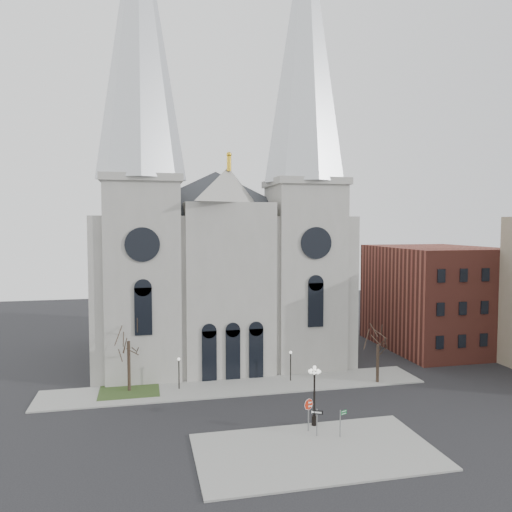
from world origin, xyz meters
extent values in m
plane|color=black|center=(0.00, 0.00, 0.00)|extent=(160.00, 160.00, 0.00)
cube|color=gray|center=(3.00, -5.00, 0.07)|extent=(18.00, 10.00, 0.14)
cube|color=gray|center=(0.00, 11.00, 0.07)|extent=(40.00, 6.00, 0.14)
cube|color=#30461E|center=(-11.00, 12.00, 0.09)|extent=(6.00, 5.00, 0.18)
cube|color=gray|center=(0.00, 26.00, 9.00)|extent=(30.00, 24.00, 18.00)
pyramid|color=#2D3035|center=(0.00, 26.00, 24.00)|extent=(33.00, 26.40, 6.00)
cube|color=gray|center=(-9.50, 17.50, 11.00)|extent=(8.00, 8.00, 22.00)
cone|color=#B8BCC1|center=(-9.50, 17.50, 38.00)|extent=(9.92, 9.92, 32.00)
cylinder|color=black|center=(-9.50, 13.45, 15.00)|extent=(3.60, 0.30, 3.60)
cube|color=gray|center=(9.50, 17.50, 11.00)|extent=(8.00, 8.00, 22.00)
cone|color=#B8BCC1|center=(9.50, 17.50, 38.00)|extent=(9.92, 9.92, 32.00)
cylinder|color=black|center=(9.50, 13.45, 15.00)|extent=(3.60, 0.30, 3.60)
cube|color=gray|center=(0.00, 16.00, 9.75)|extent=(10.00, 5.00, 19.50)
pyramid|color=gray|center=(0.00, 16.00, 21.50)|extent=(11.00, 5.00, 4.00)
cube|color=brown|center=(30.00, 22.00, 7.00)|extent=(14.00, 18.00, 14.00)
cylinder|color=black|center=(-11.00, 12.00, 2.62)|extent=(0.32, 0.32, 5.25)
cylinder|color=black|center=(15.00, 9.00, 2.10)|extent=(0.32, 0.32, 4.20)
cylinder|color=black|center=(-6.00, 11.50, 1.64)|extent=(0.12, 0.12, 3.00)
sphere|color=white|center=(-6.00, 11.50, 3.24)|extent=(0.32, 0.32, 0.32)
cylinder|color=black|center=(6.00, 11.50, 1.64)|extent=(0.12, 0.12, 3.00)
sphere|color=white|center=(6.00, 11.50, 3.24)|extent=(0.32, 0.32, 0.32)
cylinder|color=slate|center=(3.62, -1.49, 1.46)|extent=(0.10, 0.10, 2.63)
cylinder|color=#B2200B|center=(3.62, -1.49, 2.37)|extent=(0.92, 0.10, 0.92)
cylinder|color=white|center=(3.62, -1.49, 2.37)|extent=(0.98, 0.08, 0.98)
cube|color=white|center=(3.62, -1.49, 2.52)|extent=(0.50, 0.05, 0.11)
cube|color=white|center=(3.62, -1.49, 2.22)|extent=(0.57, 0.06, 0.11)
cylinder|color=black|center=(4.47, -0.50, 2.40)|extent=(0.16, 0.16, 4.52)
cylinder|color=black|center=(4.47, -0.50, 0.53)|extent=(0.43, 0.43, 0.79)
sphere|color=white|center=(4.47, -0.50, 5.10)|extent=(0.31, 0.31, 0.31)
cylinder|color=slate|center=(3.96, -2.59, 1.25)|extent=(0.09, 0.09, 2.21)
cube|color=black|center=(3.96, -2.59, 2.09)|extent=(0.90, 0.44, 0.32)
cylinder|color=slate|center=(5.71, -3.16, 1.23)|extent=(0.09, 0.09, 2.17)
cube|color=#0D6129|center=(6.03, -3.03, 2.16)|extent=(0.58, 0.25, 0.15)
cube|color=#0D6129|center=(6.03, -3.03, 1.97)|extent=(0.58, 0.25, 0.15)
camera|label=1|loc=(-9.42, -39.50, 17.09)|focal=35.00mm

